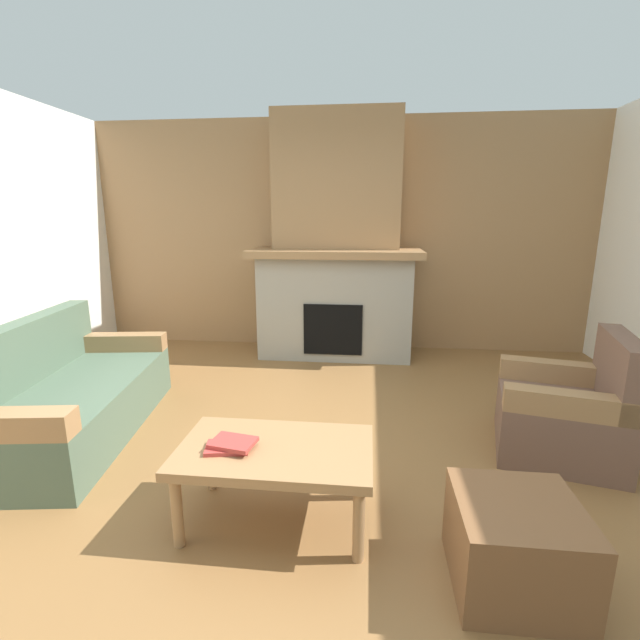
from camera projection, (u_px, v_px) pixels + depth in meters
ground at (303, 477)px, 2.77m from camera, size 9.00×9.00×0.00m
wall_back_wood_panel at (338, 236)px, 5.36m from camera, size 6.00×0.12×2.70m
fireplace at (336, 255)px, 5.04m from camera, size 1.90×0.82×2.70m
couch at (67, 398)px, 3.27m from camera, size 1.09×1.90×0.85m
armchair at (567, 413)px, 3.00m from camera, size 0.92×0.92×0.85m
coffee_table at (275, 456)px, 2.30m from camera, size 1.00×0.60×0.43m
ottoman at (515, 545)px, 1.92m from camera, size 0.52×0.52×0.40m
book_stack_near_edge at (230, 445)px, 2.26m from camera, size 0.27×0.20×0.04m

